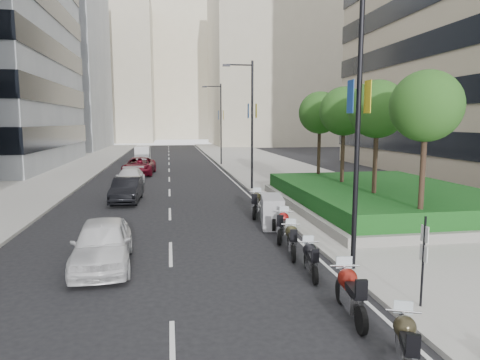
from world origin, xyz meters
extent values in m
plane|color=black|center=(0.00, 0.00, 0.00)|extent=(160.00, 160.00, 0.00)
cube|color=#9E9B93|center=(9.00, 30.00, 0.07)|extent=(10.00, 100.00, 0.15)
cube|color=#9E9B93|center=(-12.00, 30.00, 0.07)|extent=(8.00, 100.00, 0.15)
cube|color=silver|center=(3.70, 30.00, 0.01)|extent=(0.12, 100.00, 0.01)
cube|color=silver|center=(-1.50, 30.00, 0.01)|extent=(0.12, 100.00, 0.01)
cube|color=gray|center=(-24.00, 70.00, 15.00)|extent=(22.00, 26.00, 30.00)
cube|color=#B7AD93|center=(22.00, 80.00, 18.00)|extent=(28.00, 24.00, 36.00)
cube|color=#B7AD93|center=(-18.00, 100.00, 17.00)|extent=(26.00, 24.00, 34.00)
cube|color=#B7AD93|center=(2.00, 120.00, 19.00)|extent=(30.00, 24.00, 38.00)
cube|color=gray|center=(10.00, 10.00, 0.35)|extent=(10.00, 14.00, 0.40)
cube|color=#123F15|center=(10.00, 10.00, 0.95)|extent=(9.40, 13.40, 0.80)
cylinder|color=#332319|center=(8.50, 4.00, 2.55)|extent=(0.22, 0.22, 4.00)
sphere|color=#174716|center=(8.50, 4.00, 5.45)|extent=(2.80, 2.80, 2.80)
cylinder|color=#332319|center=(8.50, 8.00, 2.55)|extent=(0.22, 0.22, 4.00)
sphere|color=#174716|center=(8.50, 8.00, 5.45)|extent=(2.80, 2.80, 2.80)
cylinder|color=#332319|center=(8.50, 12.00, 2.55)|extent=(0.22, 0.22, 4.00)
sphere|color=#174716|center=(8.50, 12.00, 5.45)|extent=(2.80, 2.80, 2.80)
cylinder|color=#332319|center=(8.50, 16.00, 2.55)|extent=(0.22, 0.22, 4.00)
sphere|color=#174716|center=(8.50, 16.00, 5.45)|extent=(2.80, 2.80, 2.80)
cylinder|color=black|center=(4.30, 1.00, 4.50)|extent=(0.16, 0.16, 9.00)
cube|color=yellow|center=(4.58, 1.00, 5.60)|extent=(0.02, 0.45, 1.00)
cube|color=#1B4698|center=(4.02, 1.00, 5.60)|extent=(0.02, 0.45, 1.00)
cylinder|color=black|center=(4.30, 18.00, 4.50)|extent=(0.16, 0.16, 9.00)
cylinder|color=black|center=(3.40, 18.00, 8.70)|extent=(1.80, 0.10, 0.10)
cube|color=black|center=(2.50, 18.00, 8.65)|extent=(0.50, 0.22, 0.14)
cube|color=yellow|center=(4.58, 18.00, 5.60)|extent=(0.02, 0.45, 1.00)
cube|color=#1B4698|center=(4.02, 18.00, 5.60)|extent=(0.02, 0.45, 1.00)
cylinder|color=black|center=(4.30, 36.00, 4.50)|extent=(0.16, 0.16, 9.00)
cylinder|color=black|center=(3.40, 36.00, 8.70)|extent=(1.80, 0.10, 0.10)
cube|color=black|center=(2.50, 36.00, 8.65)|extent=(0.50, 0.22, 0.14)
cube|color=yellow|center=(4.58, 36.00, 5.60)|extent=(0.02, 0.45, 1.00)
cube|color=#1B4698|center=(4.02, 36.00, 5.60)|extent=(0.02, 0.45, 1.00)
cylinder|color=black|center=(4.80, -2.00, 1.25)|extent=(0.06, 0.06, 2.50)
cube|color=silver|center=(4.80, -2.00, 2.05)|extent=(0.02, 0.32, 0.42)
cube|color=silver|center=(4.80, -2.00, 1.55)|extent=(0.02, 0.32, 0.42)
cylinder|color=black|center=(3.24, -3.71, 0.29)|extent=(0.33, 0.58, 0.58)
cube|color=silver|center=(2.94, -4.45, 0.45)|extent=(0.56, 0.85, 0.39)
sphere|color=black|center=(3.06, -4.16, 0.81)|extent=(0.45, 0.45, 0.45)
cube|color=black|center=(2.83, -4.71, 0.75)|extent=(0.51, 0.75, 0.15)
cylinder|color=silver|center=(3.15, -3.93, 1.01)|extent=(0.66, 0.31, 0.05)
cylinder|color=black|center=(2.78, -2.84, 0.33)|extent=(0.20, 0.66, 0.65)
cylinder|color=black|center=(2.98, -1.17, 0.33)|extent=(0.20, 0.66, 0.65)
cube|color=silver|center=(2.88, -2.06, 0.51)|extent=(0.42, 0.93, 0.44)
sphere|color=maroon|center=(2.92, -1.71, 0.90)|extent=(0.51, 0.51, 0.51)
cube|color=black|center=(2.84, -2.37, 0.84)|extent=(0.39, 0.82, 0.17)
cylinder|color=silver|center=(2.95, -1.43, 1.14)|extent=(0.78, 0.14, 0.05)
cylinder|color=black|center=(2.76, 0.22, 0.28)|extent=(0.19, 0.57, 0.56)
cylinder|color=black|center=(2.97, 1.65, 0.28)|extent=(0.19, 0.57, 0.56)
cube|color=silver|center=(2.85, 0.89, 0.43)|extent=(0.38, 0.80, 0.38)
sphere|color=black|center=(2.90, 1.18, 0.77)|extent=(0.43, 0.43, 0.43)
cube|color=black|center=(2.81, 0.62, 0.72)|extent=(0.35, 0.70, 0.14)
cylinder|color=silver|center=(2.93, 1.42, 0.97)|extent=(0.67, 0.14, 0.04)
cylinder|color=black|center=(2.71, 2.32, 0.30)|extent=(0.23, 0.60, 0.59)
cylinder|color=black|center=(3.02, 3.82, 0.30)|extent=(0.23, 0.60, 0.59)
cube|color=silver|center=(2.86, 3.02, 0.46)|extent=(0.44, 0.85, 0.40)
sphere|color=#33311C|center=(2.92, 3.33, 0.82)|extent=(0.46, 0.46, 0.46)
cube|color=black|center=(2.80, 2.74, 0.76)|extent=(0.41, 0.76, 0.15)
cylinder|color=silver|center=(2.97, 3.59, 1.03)|extent=(0.70, 0.19, 0.05)
cylinder|color=black|center=(2.77, 4.44, 0.31)|extent=(0.34, 0.61, 0.62)
cylinder|color=black|center=(3.38, 5.91, 0.31)|extent=(0.34, 0.61, 0.62)
cube|color=silver|center=(3.05, 5.13, 0.48)|extent=(0.60, 0.89, 0.42)
sphere|color=maroon|center=(3.18, 5.43, 0.85)|extent=(0.48, 0.48, 0.48)
cube|color=black|center=(2.94, 4.85, 0.79)|extent=(0.54, 0.79, 0.16)
cylinder|color=silver|center=(3.28, 5.68, 1.07)|extent=(0.70, 0.33, 0.05)
cylinder|color=black|center=(3.03, 6.54, 0.35)|extent=(0.25, 0.70, 0.69)
cylinder|color=black|center=(3.33, 8.30, 0.35)|extent=(0.25, 0.70, 0.69)
cube|color=gray|center=(3.18, 7.42, 0.72)|extent=(1.32, 2.46, 1.39)
cylinder|color=black|center=(2.65, 8.92, 0.33)|extent=(0.32, 0.68, 0.67)
cylinder|color=black|center=(3.15, 10.57, 0.33)|extent=(0.32, 0.68, 0.67)
cube|color=silver|center=(2.88, 9.69, 0.52)|extent=(0.58, 0.97, 0.45)
sphere|color=#2C2918|center=(2.98, 10.03, 0.93)|extent=(0.52, 0.52, 0.52)
cube|color=black|center=(2.79, 9.38, 0.86)|extent=(0.52, 0.86, 0.17)
cylinder|color=silver|center=(3.07, 10.31, 1.16)|extent=(0.78, 0.28, 0.05)
imported|color=silver|center=(-3.75, 2.98, 0.79)|extent=(2.16, 4.77, 1.59)
imported|color=black|center=(-4.06, 14.96, 0.74)|extent=(1.79, 4.55, 1.48)
imported|color=silver|center=(-4.40, 21.09, 0.69)|extent=(2.11, 4.81, 1.38)
imported|color=#5C0B19|center=(-4.22, 28.84, 0.80)|extent=(3.00, 5.88, 1.59)
cube|color=silver|center=(-4.70, 43.11, 0.94)|extent=(1.70, 4.48, 1.88)
cube|color=silver|center=(-4.70, 41.40, 0.49)|extent=(1.70, 1.08, 0.99)
cylinder|color=black|center=(-5.42, 41.49, 0.31)|extent=(0.22, 0.63, 0.63)
cylinder|color=black|center=(-3.98, 41.49, 0.31)|extent=(0.22, 0.63, 0.63)
cylinder|color=black|center=(-5.42, 44.54, 0.31)|extent=(0.22, 0.63, 0.63)
cylinder|color=black|center=(-3.98, 44.54, 0.31)|extent=(0.22, 0.63, 0.63)
camera|label=1|loc=(-1.48, -11.51, 4.83)|focal=32.00mm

